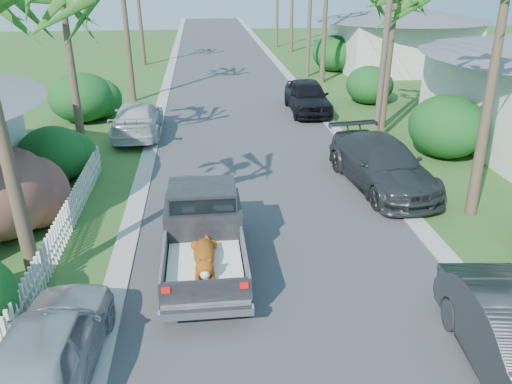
{
  "coord_description": "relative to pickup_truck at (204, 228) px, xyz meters",
  "views": [
    {
      "loc": [
        -2.01,
        -7.51,
        7.06
      ],
      "look_at": [
        -0.63,
        5.06,
        1.4
      ],
      "focal_mm": 35.0,
      "sensor_mm": 36.0,
      "label": 1
    }
  ],
  "objects": [
    {
      "name": "ground",
      "position": [
        2.11,
        -3.84,
        -1.01
      ],
      "size": [
        120.0,
        120.0,
        0.0
      ],
      "primitive_type": "plane",
      "color": "#395A22",
      "rests_on": "ground"
    },
    {
      "name": "road",
      "position": [
        2.11,
        21.16,
        -1.0
      ],
      "size": [
        8.0,
        100.0,
        0.02
      ],
      "primitive_type": "cube",
      "color": "#38383A",
      "rests_on": "ground"
    },
    {
      "name": "curb_left",
      "position": [
        -2.19,
        21.16,
        -0.98
      ],
      "size": [
        0.6,
        100.0,
        0.06
      ],
      "primitive_type": "cube",
      "color": "#A5A39E",
      "rests_on": "ground"
    },
    {
      "name": "curb_right",
      "position": [
        6.41,
        21.16,
        -0.98
      ],
      "size": [
        0.6,
        100.0,
        0.06
      ],
      "primitive_type": "cube",
      "color": "#A5A39E",
      "rests_on": "ground"
    },
    {
      "name": "pickup_truck",
      "position": [
        0.0,
        0.0,
        0.0
      ],
      "size": [
        1.98,
        5.12,
        2.06
      ],
      "color": "black",
      "rests_on": "ground"
    },
    {
      "name": "parked_car_rm",
      "position": [
        6.26,
        4.36,
        -0.19
      ],
      "size": [
        2.96,
        5.91,
        1.65
      ],
      "primitive_type": "imported",
      "rotation": [
        0.0,
        0.0,
        0.12
      ],
      "color": "#2B2D2F",
      "rests_on": "ground"
    },
    {
      "name": "parked_car_rf",
      "position": [
        5.71,
        14.55,
        -0.16
      ],
      "size": [
        2.06,
        5.0,
        1.7
      ],
      "primitive_type": "imported",
      "rotation": [
        0.0,
        0.0,
        -0.01
      ],
      "color": "black",
      "rests_on": "ground"
    },
    {
      "name": "parked_car_ln",
      "position": [
        -2.89,
        -3.86,
        -0.28
      ],
      "size": [
        1.94,
        4.38,
        1.46
      ],
      "primitive_type": "imported",
      "rotation": [
        0.0,
        0.0,
        3.09
      ],
      "color": "#B2B5BA",
      "rests_on": "ground"
    },
    {
      "name": "parked_car_lf",
      "position": [
        -2.89,
        11.4,
        -0.25
      ],
      "size": [
        2.16,
        5.23,
        1.51
      ],
      "primitive_type": "imported",
      "rotation": [
        0.0,
        0.0,
        3.15
      ],
      "color": "silver",
      "rests_on": "ground"
    },
    {
      "name": "shrub_l_c",
      "position": [
        -5.29,
        6.16,
        -0.01
      ],
      "size": [
        2.4,
        2.64,
        2.0
      ],
      "primitive_type": "ellipsoid",
      "color": "#154B18",
      "rests_on": "ground"
    },
    {
      "name": "shrub_l_d",
      "position": [
        -5.89,
        14.16,
        0.19
      ],
      "size": [
        3.2,
        3.52,
        2.4
      ],
      "primitive_type": "ellipsoid",
      "color": "#154B18",
      "rests_on": "ground"
    },
    {
      "name": "shrub_r_b",
      "position": [
        9.91,
        7.16,
        0.24
      ],
      "size": [
        3.0,
        3.3,
        2.5
      ],
      "primitive_type": "ellipsoid",
      "color": "#154B18",
      "rests_on": "ground"
    },
    {
      "name": "shrub_r_c",
      "position": [
        9.61,
        16.16,
        0.04
      ],
      "size": [
        2.6,
        2.86,
        2.1
      ],
      "primitive_type": "ellipsoid",
      "color": "#154B18",
      "rests_on": "ground"
    },
    {
      "name": "shrub_r_d",
      "position": [
        10.11,
        26.16,
        0.29
      ],
      "size": [
        3.2,
        3.52,
        2.6
      ],
      "primitive_type": "ellipsoid",
      "color": "#154B18",
      "rests_on": "ground"
    },
    {
      "name": "picket_fence",
      "position": [
        -3.89,
        1.66,
        -0.51
      ],
      "size": [
        0.1,
        11.0,
        1.0
      ],
      "primitive_type": "cube",
      "color": "white",
      "rests_on": "ground"
    },
    {
      "name": "house_right_far",
      "position": [
        15.11,
        26.16,
        1.11
      ],
      "size": [
        9.0,
        8.0,
        4.6
      ],
      "color": "silver",
      "rests_on": "ground"
    },
    {
      "name": "utility_pole_b",
      "position": [
        7.71,
        9.16,
        3.59
      ],
      "size": [
        1.6,
        0.26,
        9.0
      ],
      "color": "brown",
      "rests_on": "ground"
    },
    {
      "name": "utility_pole_c",
      "position": [
        7.71,
        24.16,
        3.59
      ],
      "size": [
        1.6,
        0.26,
        9.0
      ],
      "color": "brown",
      "rests_on": "ground"
    }
  ]
}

